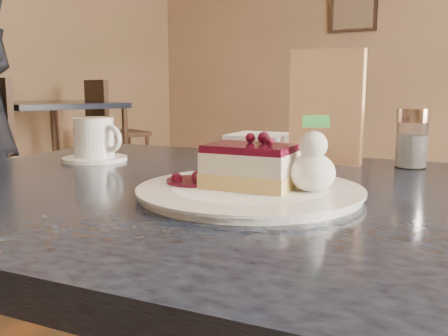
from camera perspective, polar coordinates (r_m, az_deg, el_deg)
The scene contains 10 objects.
main_table at distance 0.78m, azimuth 4.36°, elevation -8.25°, with size 1.32×0.96×0.77m.
dessert_plate at distance 0.71m, azimuth 2.97°, elevation -2.72°, with size 0.31×0.31×0.01m, color white.
cheesecake_slice at distance 0.71m, azimuth 2.99°, elevation 0.18°, with size 0.13×0.10×0.06m.
whipped_cream at distance 0.69m, azimuth 10.09°, elevation -0.50°, with size 0.06×0.06×0.05m.
berry_sauce at distance 0.74m, azimuth -3.44°, elevation -1.52°, with size 0.08×0.08×0.01m, color #470B20.
coffee_set at distance 1.08m, azimuth -14.51°, elevation 2.94°, with size 0.14×0.13×0.09m.
menu_card at distance 1.02m, azimuth 11.63°, elevation 6.82°, with size 0.14×0.03×0.23m, color #FFE6C1.
sugar_shaker at distance 1.01m, azimuth 20.69°, elevation 3.25°, with size 0.06×0.06×0.11m.
napkin_stack at distance 1.10m, azimuth 4.11°, elevation 2.58°, with size 0.12×0.12×0.05m, color white.
bg_table_far_left at distance 4.45m, azimuth -18.29°, elevation -2.23°, with size 1.30×1.94×1.29m.
Camera 1 is at (0.21, -0.39, 0.93)m, focal length 40.00 mm.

